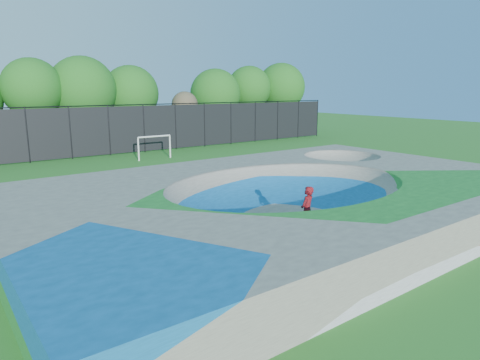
# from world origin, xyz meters

# --- Properties ---
(ground) EXTENTS (120.00, 120.00, 0.00)m
(ground) POSITION_xyz_m (0.00, 0.00, 0.00)
(ground) COLOR #22661C
(ground) RESTS_ON ground
(skate_deck) EXTENTS (22.00, 14.00, 1.50)m
(skate_deck) POSITION_xyz_m (0.00, 0.00, 0.75)
(skate_deck) COLOR gray
(skate_deck) RESTS_ON ground
(skater) EXTENTS (0.78, 0.64, 1.84)m
(skater) POSITION_xyz_m (-1.05, -2.12, 0.92)
(skater) COLOR red
(skater) RESTS_ON ground
(skateboard) EXTENTS (0.81, 0.49, 0.05)m
(skateboard) POSITION_xyz_m (-1.05, -2.12, 0.03)
(skateboard) COLOR black
(skateboard) RESTS_ON ground
(soccer_goal) EXTENTS (2.74, 0.12, 1.81)m
(soccer_goal) POSITION_xyz_m (2.05, 17.10, 1.25)
(soccer_goal) COLOR silver
(soccer_goal) RESTS_ON ground
(fence) EXTENTS (48.09, 0.09, 4.04)m
(fence) POSITION_xyz_m (0.00, 21.00, 2.10)
(fence) COLOR black
(fence) RESTS_ON ground
(treeline) EXTENTS (53.31, 7.74, 8.33)m
(treeline) POSITION_xyz_m (-1.49, 26.34, 5.05)
(treeline) COLOR #483424
(treeline) RESTS_ON ground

